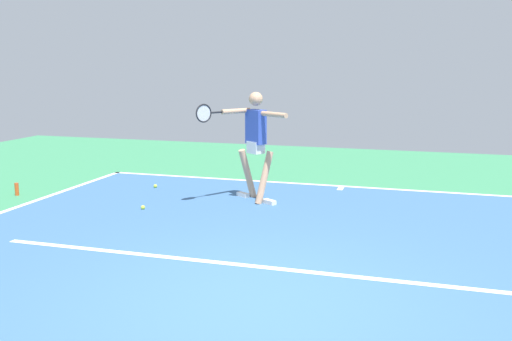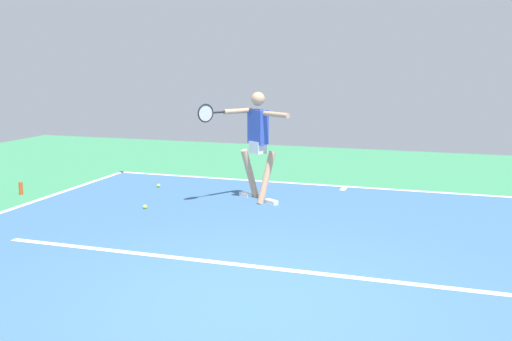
{
  "view_description": "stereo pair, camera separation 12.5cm",
  "coord_description": "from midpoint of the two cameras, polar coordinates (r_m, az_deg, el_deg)",
  "views": [
    {
      "loc": [
        -1.49,
        4.95,
        2.25
      ],
      "look_at": [
        0.61,
        -2.01,
        0.9
      ],
      "focal_mm": 40.25,
      "sensor_mm": 36.0,
      "label": 1
    },
    {
      "loc": [
        -1.61,
        4.91,
        2.25
      ],
      "look_at": [
        0.61,
        -2.01,
        0.9
      ],
      "focal_mm": 40.25,
      "sensor_mm": 36.0,
      "label": 2
    }
  ],
  "objects": [
    {
      "name": "ground_plane",
      "position": [
        5.64,
        -0.62,
        -13.02
      ],
      "size": [
        21.02,
        21.02,
        0.0
      ],
      "primitive_type": "plane",
      "color": "#388456"
    },
    {
      "name": "water_bottle",
      "position": [
        10.83,
        -22.98,
        -1.72
      ],
      "size": [
        0.07,
        0.07,
        0.22
      ],
      "primitive_type": "cylinder",
      "color": "#D84C1E",
      "rests_on": "ground_plane"
    },
    {
      "name": "court_line_baseline_near",
      "position": [
        10.84,
        8.23,
        -1.55
      ],
      "size": [
        9.59,
        0.1,
        0.01
      ],
      "primitive_type": "cube",
      "color": "white",
      "rests_on": "ground_plane"
    },
    {
      "name": "court_line_service",
      "position": [
        6.49,
        1.95,
        -9.76
      ],
      "size": [
        7.19,
        0.1,
        0.01
      ],
      "primitive_type": "cube",
      "color": "white",
      "rests_on": "ground_plane"
    },
    {
      "name": "tennis_player",
      "position": [
        9.42,
        -0.54,
        3.21
      ],
      "size": [
        1.37,
        1.1,
        1.82
      ],
      "rotation": [
        0.0,
        0.0,
        -0.58
      ],
      "color": "tan",
      "rests_on": "ground_plane"
    },
    {
      "name": "court_surface",
      "position": [
        5.63,
        -0.62,
        -13.0
      ],
      "size": [
        9.59,
        11.23,
        0.0
      ],
      "primitive_type": "cube",
      "color": "#38608E",
      "rests_on": "ground_plane"
    },
    {
      "name": "tennis_ball_centre_court",
      "position": [
        10.77,
        -10.3,
        -1.53
      ],
      "size": [
        0.07,
        0.07,
        0.07
      ],
      "primitive_type": "sphere",
      "color": "#C6E53D",
      "rests_on": "ground_plane"
    },
    {
      "name": "tennis_ball_far_corner",
      "position": [
        9.22,
        -11.56,
        -3.61
      ],
      "size": [
        0.07,
        0.07,
        0.07
      ],
      "primitive_type": "sphere",
      "color": "#C6E53D",
      "rests_on": "ground_plane"
    },
    {
      "name": "court_line_centre_mark",
      "position": [
        10.65,
        8.07,
        -1.76
      ],
      "size": [
        0.1,
        0.3,
        0.01
      ],
      "primitive_type": "cube",
      "color": "white",
      "rests_on": "ground_plane"
    }
  ]
}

